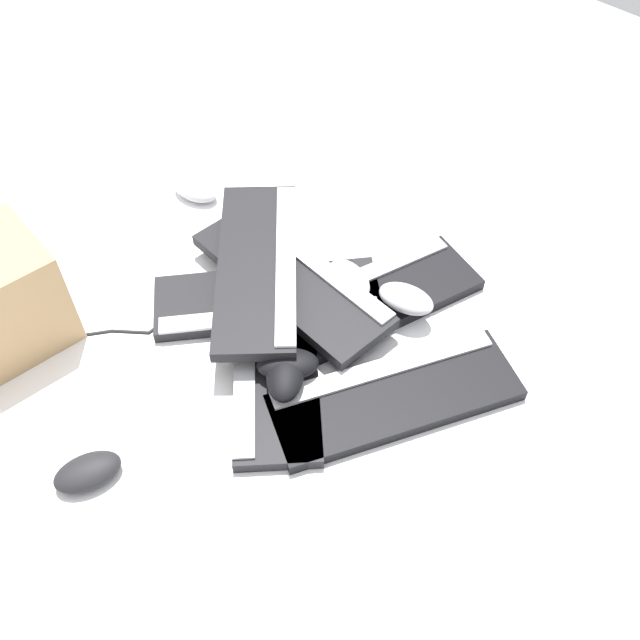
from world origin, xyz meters
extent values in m
plane|color=white|center=(0.00, 0.00, 0.00)|extent=(3.20, 3.20, 0.00)
cube|color=black|center=(0.27, 0.06, 0.01)|extent=(0.33, 0.46, 0.02)
cube|color=silver|center=(0.22, 0.08, 0.03)|extent=(0.21, 0.39, 0.01)
cube|color=black|center=(0.09, 0.20, 0.01)|extent=(0.26, 0.46, 0.02)
cube|color=#B2B5BA|center=(0.04, 0.21, 0.03)|extent=(0.15, 0.41, 0.01)
cube|color=black|center=(-0.06, 0.06, 0.01)|extent=(0.39, 0.44, 0.02)
cube|color=#B2B5BA|center=(-0.01, 0.02, 0.03)|extent=(0.29, 0.35, 0.01)
cube|color=black|center=(0.06, -0.03, 0.01)|extent=(0.43, 0.41, 0.02)
cube|color=#B2B5BA|center=(0.03, -0.07, 0.03)|extent=(0.34, 0.31, 0.01)
cube|color=black|center=(-0.04, 0.11, 0.04)|extent=(0.45, 0.17, 0.02)
cube|color=#B2B5BA|center=(-0.04, 0.16, 0.06)|extent=(0.42, 0.05, 0.01)
cube|color=black|center=(-0.09, 0.07, 0.07)|extent=(0.42, 0.41, 0.02)
cube|color=silver|center=(-0.05, 0.11, 0.09)|extent=(0.33, 0.32, 0.01)
ellipsoid|color=black|center=(0.02, -0.40, 0.02)|extent=(0.10, 0.13, 0.04)
ellipsoid|color=silver|center=(0.04, 0.18, 0.05)|extent=(0.12, 0.09, 0.04)
ellipsoid|color=#B7B7BC|center=(0.15, 0.22, 0.05)|extent=(0.12, 0.09, 0.04)
ellipsoid|color=#B7B7BC|center=(-0.41, 0.16, 0.02)|extent=(0.12, 0.09, 0.04)
ellipsoid|color=black|center=(0.11, -0.04, 0.05)|extent=(0.12, 0.13, 0.04)
ellipsoid|color=black|center=(0.12, -0.06, 0.05)|extent=(0.12, 0.13, 0.04)
cylinder|color=black|center=(-0.16, -0.10, 0.00)|extent=(0.01, 0.11, 0.01)
cylinder|color=black|center=(-0.19, -0.18, 0.00)|extent=(0.06, 0.05, 0.01)
cylinder|color=black|center=(-0.24, -0.24, 0.00)|extent=(0.06, 0.09, 0.01)
cylinder|color=black|center=(-0.26, -0.31, 0.00)|extent=(0.03, 0.06, 0.01)
cylinder|color=black|center=(-0.26, -0.38, 0.00)|extent=(0.02, 0.08, 0.01)
sphere|color=black|center=(-0.16, -0.04, 0.00)|extent=(0.01, 0.01, 0.01)
sphere|color=black|center=(-0.16, -0.15, 0.00)|extent=(0.01, 0.01, 0.01)
sphere|color=black|center=(-0.21, -0.20, 0.00)|extent=(0.01, 0.01, 0.01)
sphere|color=black|center=(-0.27, -0.29, 0.00)|extent=(0.01, 0.01, 0.01)
sphere|color=black|center=(-0.25, -0.34, 0.00)|extent=(0.01, 0.01, 0.01)
camera|label=1|loc=(0.67, -0.52, 1.07)|focal=40.00mm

